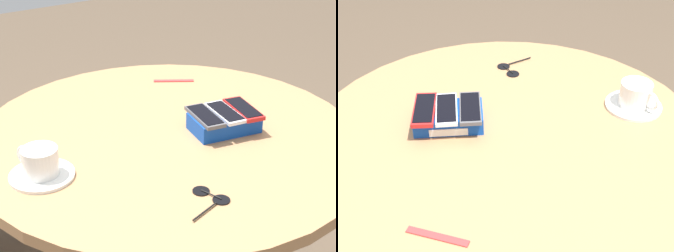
% 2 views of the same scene
% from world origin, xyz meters
% --- Properties ---
extents(round_table, '(1.04, 1.04, 0.72)m').
position_xyz_m(round_table, '(0.00, 0.00, 0.60)').
color(round_table, '#2D2D2D').
rests_on(round_table, ground_plane).
extents(phone_box, '(0.19, 0.14, 0.05)m').
position_xyz_m(phone_box, '(-0.13, 0.07, 0.74)').
color(phone_box, '#0F42AD').
rests_on(phone_box, round_table).
extents(phone_red, '(0.08, 0.15, 0.01)m').
position_xyz_m(phone_red, '(-0.19, 0.08, 0.77)').
color(phone_red, red).
rests_on(phone_red, phone_box).
extents(phone_white, '(0.07, 0.15, 0.01)m').
position_xyz_m(phone_white, '(-0.14, 0.07, 0.77)').
color(phone_white, silver).
rests_on(phone_white, phone_box).
extents(phone_gray, '(0.08, 0.15, 0.01)m').
position_xyz_m(phone_gray, '(-0.08, 0.06, 0.77)').
color(phone_gray, '#515156').
rests_on(phone_gray, phone_box).
extents(saucer, '(0.15, 0.15, 0.01)m').
position_xyz_m(saucer, '(0.37, 0.02, 0.72)').
color(saucer, white).
rests_on(saucer, round_table).
extents(coffee_cup, '(0.08, 0.11, 0.07)m').
position_xyz_m(coffee_cup, '(0.37, 0.02, 0.76)').
color(coffee_cup, white).
rests_on(coffee_cup, saucer).
extents(lanyard_strap, '(0.12, 0.08, 0.00)m').
position_xyz_m(lanyard_strap, '(-0.22, -0.29, 0.72)').
color(lanyard_strap, red).
rests_on(lanyard_strap, round_table).
extents(sunglasses, '(0.12, 0.10, 0.01)m').
position_xyz_m(sunglasses, '(0.09, 0.31, 0.72)').
color(sunglasses, black).
rests_on(sunglasses, round_table).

